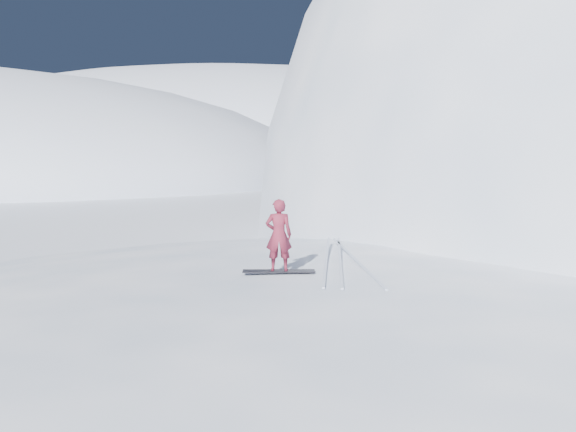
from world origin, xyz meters
TOP-DOWN VIEW (x-y plane):
  - near_ridge at (1.00, 3.00)m, footprint 36.00×28.00m
  - far_ridge_c at (-40.00, 110.00)m, footprint 140.00×90.00m
  - wind_bumps at (-0.56, 2.12)m, footprint 16.00×14.40m
  - snowboard at (-2.50, 3.43)m, footprint 1.60×0.63m
  - snowboarder at (-2.50, 3.43)m, footprint 0.64×0.49m
  - board_tracks at (-1.35, 5.11)m, footprint 2.02×5.96m

SIDE VIEW (x-z plane):
  - near_ridge at x=1.00m, z-range -2.40..2.40m
  - far_ridge_c at x=-40.00m, z-range -18.00..18.00m
  - wind_bumps at x=-0.56m, z-range -0.50..0.50m
  - snowboard at x=-2.50m, z-range 2.40..2.43m
  - board_tracks at x=-1.35m, z-range 2.40..2.44m
  - snowboarder at x=-2.50m, z-range 2.43..4.00m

